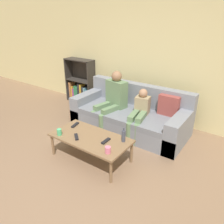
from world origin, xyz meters
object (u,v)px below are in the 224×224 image
(coffee_table, at_px, (91,139))
(cup_near, at_px, (59,132))
(bookshelf, at_px, (81,86))
(tv_remote_0, at_px, (76,137))
(bottle, at_px, (124,136))
(person_adult, at_px, (114,96))
(person_child, at_px, (140,111))
(tv_remote_2, at_px, (75,125))
(couch, at_px, (131,116))
(cup_far, at_px, (108,150))
(tv_remote_1, at_px, (106,141))

(coffee_table, xyz_separation_m, cup_near, (-0.42, -0.22, 0.08))
(coffee_table, bearing_deg, cup_near, -152.57)
(coffee_table, distance_m, cup_near, 0.48)
(bookshelf, height_order, cup_near, bookshelf)
(tv_remote_0, distance_m, bottle, 0.70)
(person_adult, bearing_deg, person_child, 5.93)
(tv_remote_0, bearing_deg, person_child, 20.49)
(tv_remote_2, height_order, bottle, bottle)
(couch, distance_m, tv_remote_0, 1.32)
(cup_near, xyz_separation_m, cup_far, (0.86, 0.04, -0.00))
(couch, height_order, person_adult, person_adult)
(couch, distance_m, person_adult, 0.49)
(tv_remote_0, bearing_deg, tv_remote_2, 86.77)
(tv_remote_0, height_order, tv_remote_2, same)
(cup_far, bearing_deg, bookshelf, 139.31)
(couch, distance_m, tv_remote_2, 1.14)
(tv_remote_2, bearing_deg, tv_remote_1, -20.28)
(cup_near, xyz_separation_m, tv_remote_1, (0.68, 0.24, -0.04))
(person_child, bearing_deg, coffee_table, -114.34)
(cup_near, distance_m, tv_remote_1, 0.72)
(coffee_table, distance_m, tv_remote_2, 0.46)
(bookshelf, height_order, tv_remote_0, bookshelf)
(coffee_table, xyz_separation_m, tv_remote_0, (-0.16, -0.13, 0.04))
(person_adult, relative_size, person_child, 1.28)
(person_child, relative_size, tv_remote_0, 5.21)
(person_child, bearing_deg, tv_remote_2, -137.93)
(tv_remote_1, relative_size, bottle, 0.79)
(couch, bearing_deg, person_child, -29.45)
(tv_remote_1, bearing_deg, cup_far, -47.69)
(coffee_table, height_order, tv_remote_1, tv_remote_1)
(bookshelf, xyz_separation_m, tv_remote_1, (2.02, -1.69, 0.00))
(tv_remote_1, bearing_deg, person_child, 90.56)
(tv_remote_0, xyz_separation_m, tv_remote_1, (0.42, 0.16, 0.00))
(coffee_table, distance_m, tv_remote_1, 0.27)
(bottle, bearing_deg, person_child, 103.52)
(tv_remote_0, relative_size, tv_remote_1, 0.95)
(person_child, bearing_deg, cup_far, -91.47)
(couch, bearing_deg, coffee_table, -89.71)
(person_child, height_order, cup_near, person_child)
(couch, xyz_separation_m, bookshelf, (-1.75, 0.54, 0.12))
(cup_near, distance_m, tv_remote_2, 0.35)
(coffee_table, relative_size, tv_remote_0, 7.37)
(person_adult, distance_m, tv_remote_2, 0.99)
(person_child, distance_m, bottle, 0.88)
(cup_far, bearing_deg, person_adult, 121.79)
(couch, height_order, bottle, couch)
(tv_remote_1, relative_size, tv_remote_2, 0.97)
(coffee_table, xyz_separation_m, cup_far, (0.44, -0.18, 0.08))
(coffee_table, height_order, bottle, bottle)
(coffee_table, relative_size, tv_remote_1, 6.97)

